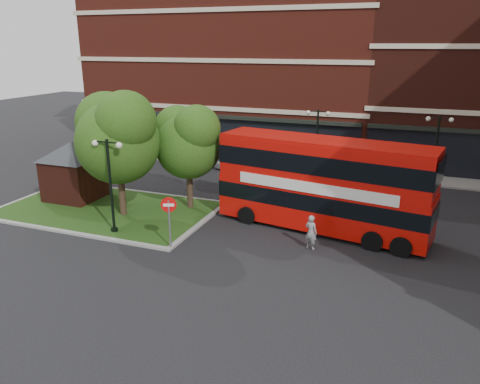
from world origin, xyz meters
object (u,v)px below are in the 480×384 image
at_px(car_silver, 238,162).
at_px(car_white, 346,165).
at_px(woman, 311,232).
at_px(bus, 323,179).

height_order(car_silver, car_white, car_white).
bearing_deg(woman, car_silver, -36.43).
xyz_separation_m(bus, car_white, (-0.39, 11.35, -2.06)).
height_order(woman, car_silver, woman).
bearing_deg(bus, car_white, 101.63).
bearing_deg(car_silver, car_white, -87.10).
height_order(woman, car_white, woman).
distance_m(woman, car_silver, 15.15).
height_order(bus, woman, bus).
bearing_deg(car_white, woman, -178.18).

